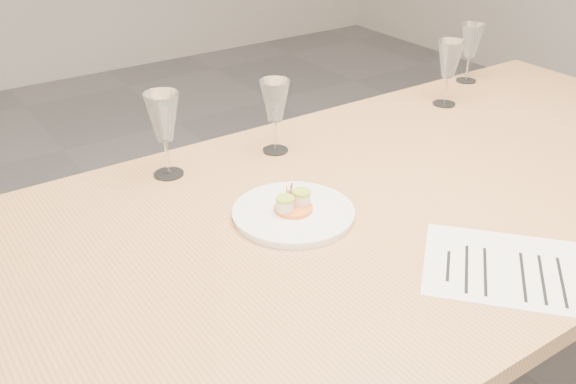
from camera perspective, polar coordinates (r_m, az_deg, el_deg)
dining_table at (r=1.41m, az=5.02°, el=-4.13°), size 2.40×1.00×0.75m
dinner_plate at (r=1.35m, az=0.50°, el=-1.77°), size 0.26×0.26×0.07m
recipe_sheet at (r=1.27m, az=19.10°, el=-6.41°), size 0.39×0.40×0.00m
wine_glass_0 at (r=1.49m, az=-11.03°, el=6.41°), size 0.08×0.08×0.20m
wine_glass_1 at (r=1.60m, az=-1.17°, el=7.96°), size 0.08×0.08×0.19m
wine_glass_2 at (r=1.96m, az=14.15°, el=11.28°), size 0.08×0.08×0.19m
wine_glass_3 at (r=2.19m, az=15.98°, el=12.72°), size 0.08×0.08×0.19m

